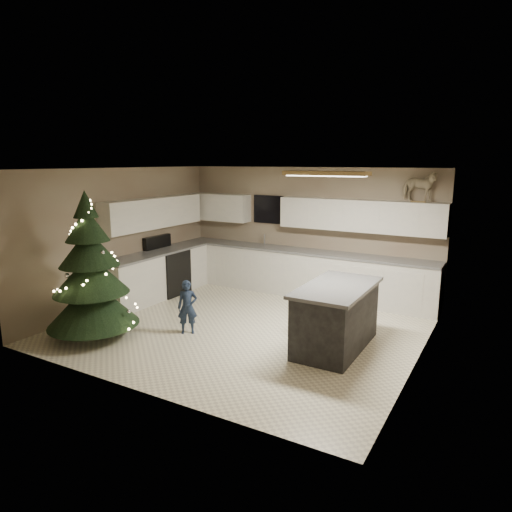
# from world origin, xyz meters

# --- Properties ---
(ground_plane) EXTENTS (5.50, 5.50, 0.00)m
(ground_plane) POSITION_xyz_m (0.00, 0.00, 0.00)
(ground_plane) COLOR beige
(room_shell) EXTENTS (5.52, 5.02, 2.61)m
(room_shell) POSITION_xyz_m (0.02, 0.00, 1.75)
(room_shell) COLOR gray
(room_shell) RESTS_ON ground_plane
(cabinetry) EXTENTS (5.50, 3.20, 2.00)m
(cabinetry) POSITION_xyz_m (-0.91, 1.65, 0.76)
(cabinetry) COLOR silver
(cabinetry) RESTS_ON ground_plane
(island) EXTENTS (0.90, 1.70, 0.95)m
(island) POSITION_xyz_m (1.59, -0.06, 0.48)
(island) COLOR black
(island) RESTS_ON ground_plane
(bar_stool) EXTENTS (0.35, 0.35, 0.68)m
(bar_stool) POSITION_xyz_m (1.05, 0.20, 0.51)
(bar_stool) COLOR olive
(bar_stool) RESTS_ON ground_plane
(christmas_tree) EXTENTS (1.44, 1.39, 2.30)m
(christmas_tree) POSITION_xyz_m (-1.85, -1.55, 0.95)
(christmas_tree) COLOR #3F2816
(christmas_tree) RESTS_ON ground_plane
(toddler) EXTENTS (0.38, 0.36, 0.87)m
(toddler) POSITION_xyz_m (-0.67, -0.69, 0.43)
(toddler) COLOR black
(toddler) RESTS_ON ground_plane
(rocking_horse) EXTENTS (0.65, 0.35, 0.55)m
(rocking_horse) POSITION_xyz_m (2.21, 2.33, 2.28)
(rocking_horse) COLOR olive
(rocking_horse) RESTS_ON cabinetry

